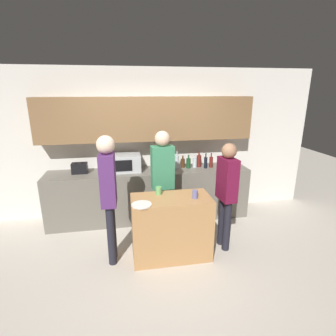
{
  "coord_description": "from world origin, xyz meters",
  "views": [
    {
      "loc": [
        -0.45,
        -3.07,
        2.31
      ],
      "look_at": [
        0.17,
        0.42,
        1.25
      ],
      "focal_mm": 28.0,
      "sensor_mm": 36.0,
      "label": 1
    }
  ],
  "objects_px": {
    "bottle_1": "(183,163)",
    "cup_0": "(195,194)",
    "microwave": "(126,163)",
    "bottle_5": "(206,162)",
    "cup_1": "(159,191)",
    "bottle_6": "(211,162)",
    "bottle_0": "(177,162)",
    "plate_on_island": "(142,205)",
    "person_center": "(109,189)",
    "bottle_2": "(188,163)",
    "potted_plant": "(227,156)",
    "toaster": "(80,168)",
    "person_left": "(163,176)",
    "bottle_3": "(195,163)",
    "bottle_4": "(199,161)",
    "person_right": "(227,188)"
  },
  "relations": [
    {
      "from": "bottle_6",
      "to": "bottle_2",
      "type": "bearing_deg",
      "value": 175.68
    },
    {
      "from": "cup_1",
      "to": "cup_0",
      "type": "bearing_deg",
      "value": -25.8
    },
    {
      "from": "cup_1",
      "to": "bottle_4",
      "type": "bearing_deg",
      "value": 51.14
    },
    {
      "from": "bottle_1",
      "to": "cup_0",
      "type": "xyz_separation_m",
      "value": [
        -0.15,
        -1.37,
        -0.06
      ]
    },
    {
      "from": "plate_on_island",
      "to": "person_left",
      "type": "height_order",
      "value": "person_left"
    },
    {
      "from": "bottle_2",
      "to": "person_left",
      "type": "distance_m",
      "value": 0.92
    },
    {
      "from": "microwave",
      "to": "bottle_5",
      "type": "xyz_separation_m",
      "value": [
        1.45,
        -0.08,
        -0.04
      ]
    },
    {
      "from": "bottle_5",
      "to": "plate_on_island",
      "type": "xyz_separation_m",
      "value": [
        -1.28,
        -1.35,
        -0.13
      ]
    },
    {
      "from": "bottle_3",
      "to": "potted_plant",
      "type": "bearing_deg",
      "value": -0.53
    },
    {
      "from": "toaster",
      "to": "bottle_1",
      "type": "height_order",
      "value": "bottle_1"
    },
    {
      "from": "bottle_1",
      "to": "plate_on_island",
      "type": "relative_size",
      "value": 0.87
    },
    {
      "from": "bottle_4",
      "to": "cup_1",
      "type": "distance_m",
      "value": 1.47
    },
    {
      "from": "bottle_5",
      "to": "person_left",
      "type": "xyz_separation_m",
      "value": [
        -0.9,
        -0.65,
        0.0
      ]
    },
    {
      "from": "toaster",
      "to": "bottle_4",
      "type": "height_order",
      "value": "bottle_4"
    },
    {
      "from": "toaster",
      "to": "bottle_2",
      "type": "xyz_separation_m",
      "value": [
        1.92,
        -0.02,
        0.0
      ]
    },
    {
      "from": "bottle_5",
      "to": "microwave",
      "type": "bearing_deg",
      "value": 176.9
    },
    {
      "from": "person_center",
      "to": "bottle_1",
      "type": "bearing_deg",
      "value": 136.6
    },
    {
      "from": "person_center",
      "to": "potted_plant",
      "type": "bearing_deg",
      "value": 122.07
    },
    {
      "from": "potted_plant",
      "to": "bottle_0",
      "type": "xyz_separation_m",
      "value": [
        -0.96,
        0.01,
        -0.08
      ]
    },
    {
      "from": "bottle_6",
      "to": "bottle_0",
      "type": "bearing_deg",
      "value": 174.84
    },
    {
      "from": "plate_on_island",
      "to": "cup_1",
      "type": "xyz_separation_m",
      "value": [
        0.27,
        0.32,
        0.05
      ]
    },
    {
      "from": "potted_plant",
      "to": "bottle_6",
      "type": "xyz_separation_m",
      "value": [
        -0.33,
        -0.05,
        -0.09
      ]
    },
    {
      "from": "bottle_3",
      "to": "bottle_5",
      "type": "xyz_separation_m",
      "value": [
        0.18,
        -0.09,
        0.02
      ]
    },
    {
      "from": "microwave",
      "to": "bottle_1",
      "type": "xyz_separation_m",
      "value": [
        1.04,
        0.04,
        -0.06
      ]
    },
    {
      "from": "plate_on_island",
      "to": "bottle_3",
      "type": "bearing_deg",
      "value": 52.61
    },
    {
      "from": "toaster",
      "to": "person_center",
      "type": "bearing_deg",
      "value": -66.38
    },
    {
      "from": "plate_on_island",
      "to": "cup_1",
      "type": "relative_size",
      "value": 2.37
    },
    {
      "from": "bottle_3",
      "to": "bottle_5",
      "type": "distance_m",
      "value": 0.2
    },
    {
      "from": "bottle_2",
      "to": "bottle_4",
      "type": "xyz_separation_m",
      "value": [
        0.21,
        0.05,
        0.02
      ]
    },
    {
      "from": "potted_plant",
      "to": "bottle_1",
      "type": "distance_m",
      "value": 0.85
    },
    {
      "from": "bottle_1",
      "to": "cup_1",
      "type": "relative_size",
      "value": 2.05
    },
    {
      "from": "plate_on_island",
      "to": "bottle_1",
      "type": "bearing_deg",
      "value": 59.13
    },
    {
      "from": "potted_plant",
      "to": "person_left",
      "type": "height_order",
      "value": "person_left"
    },
    {
      "from": "potted_plant",
      "to": "person_right",
      "type": "distance_m",
      "value": 1.3
    },
    {
      "from": "toaster",
      "to": "bottle_5",
      "type": "bearing_deg",
      "value": -2.05
    },
    {
      "from": "cup_1",
      "to": "person_left",
      "type": "bearing_deg",
      "value": 73.07
    },
    {
      "from": "bottle_4",
      "to": "person_right",
      "type": "distance_m",
      "value": 1.22
    },
    {
      "from": "toaster",
      "to": "bottle_6",
      "type": "distance_m",
      "value": 2.35
    },
    {
      "from": "person_left",
      "to": "bottle_5",
      "type": "bearing_deg",
      "value": -147.87
    },
    {
      "from": "bottle_5",
      "to": "cup_0",
      "type": "distance_m",
      "value": 1.37
    },
    {
      "from": "microwave",
      "to": "bottle_6",
      "type": "relative_size",
      "value": 1.92
    },
    {
      "from": "bottle_3",
      "to": "plate_on_island",
      "type": "distance_m",
      "value": 1.82
    },
    {
      "from": "microwave",
      "to": "person_left",
      "type": "xyz_separation_m",
      "value": [
        0.55,
        -0.73,
        -0.04
      ]
    },
    {
      "from": "microwave",
      "to": "bottle_2",
      "type": "relative_size",
      "value": 2.1
    },
    {
      "from": "potted_plant",
      "to": "plate_on_island",
      "type": "height_order",
      "value": "potted_plant"
    },
    {
      "from": "plate_on_island",
      "to": "person_center",
      "type": "relative_size",
      "value": 0.15
    },
    {
      "from": "bottle_4",
      "to": "person_left",
      "type": "height_order",
      "value": "person_left"
    },
    {
      "from": "bottle_6",
      "to": "potted_plant",
      "type": "bearing_deg",
      "value": 8.88
    },
    {
      "from": "bottle_2",
      "to": "bottle_6",
      "type": "distance_m",
      "value": 0.42
    },
    {
      "from": "potted_plant",
      "to": "bottle_2",
      "type": "relative_size",
      "value": 1.6
    }
  ]
}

